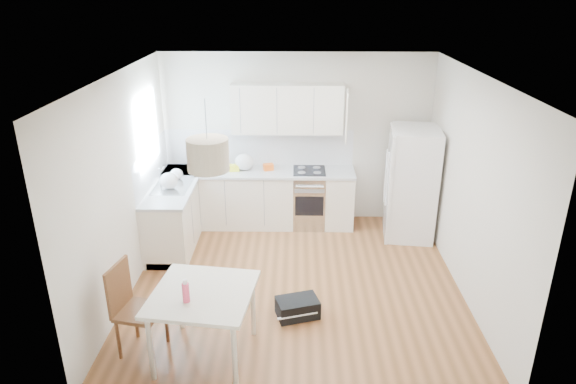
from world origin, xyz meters
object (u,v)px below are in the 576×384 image
Objects in this scene: gym_bag at (298,308)px; refrigerator at (412,183)px; dining_table at (203,299)px; dining_chair at (140,310)px.

refrigerator is at bearing 34.83° from gym_bag.
refrigerator is 3.96m from dining_table.
dining_table is 1.33m from gym_bag.
refrigerator is 1.66× the size of dining_chair.
gym_bag is at bearing 44.08° from dining_table.
dining_table is at bearing -126.07° from refrigerator.
dining_table is 1.09× the size of dining_chair.
dining_table is at bearing 5.60° from dining_chair.
dining_table is (-2.69, -2.90, -0.15)m from refrigerator.
refrigerator reaches higher than dining_table.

